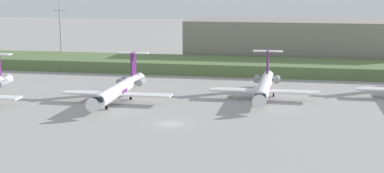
# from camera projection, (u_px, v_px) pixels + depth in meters

# --- Properties ---
(ground_plane) EXTENTS (500.00, 500.00, 0.00)m
(ground_plane) POSITION_uv_depth(u_px,v_px,m) (200.00, 92.00, 127.18)
(ground_plane) COLOR #9E9B96
(grass_berm) EXTENTS (320.00, 20.00, 3.08)m
(grass_berm) POSITION_uv_depth(u_px,v_px,m) (219.00, 66.00, 156.75)
(grass_berm) COLOR #597542
(grass_berm) RESTS_ON ground
(regional_jet_third) EXTENTS (22.81, 31.00, 9.00)m
(regional_jet_third) POSITION_uv_depth(u_px,v_px,m) (119.00, 89.00, 116.64)
(regional_jet_third) COLOR white
(regional_jet_third) RESTS_ON ground
(regional_jet_fourth) EXTENTS (22.81, 31.00, 9.00)m
(regional_jet_fourth) POSITION_uv_depth(u_px,v_px,m) (264.00, 86.00, 119.83)
(regional_jet_fourth) COLOR white
(regional_jet_fourth) RESTS_ON ground
(antenna_mast) EXTENTS (4.40, 0.50, 24.46)m
(antenna_mast) POSITION_uv_depth(u_px,v_px,m) (60.00, 29.00, 173.10)
(antenna_mast) COLOR #B2B2B7
(antenna_mast) RESTS_ON ground
(distant_hangar) EXTENTS (69.10, 23.69, 12.90)m
(distant_hangar) POSITION_uv_depth(u_px,v_px,m) (300.00, 41.00, 173.99)
(distant_hangar) COLOR gray
(distant_hangar) RESTS_ON ground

